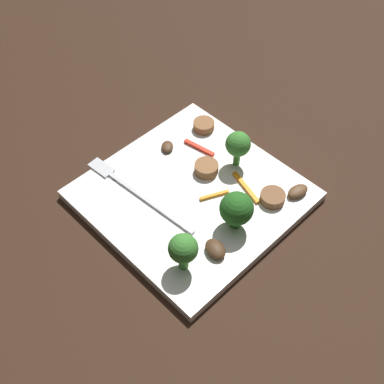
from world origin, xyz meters
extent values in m
plane|color=black|center=(0.00, 0.00, 0.00)|extent=(1.40, 1.40, 0.00)
cube|color=white|center=(0.00, 0.00, 0.01)|extent=(0.25, 0.25, 0.01)
cube|color=silver|center=(0.02, 0.05, 0.02)|extent=(0.15, 0.02, 0.00)
cube|color=silver|center=(0.11, 0.06, 0.01)|extent=(0.04, 0.02, 0.00)
cylinder|color=#408630|center=(-0.01, -0.08, 0.03)|extent=(0.01, 0.01, 0.03)
sphere|color=#387A2D|center=(-0.01, -0.08, 0.05)|extent=(0.03, 0.03, 0.03)
cylinder|color=#296420|center=(-0.07, 0.00, 0.02)|extent=(0.01, 0.01, 0.02)
sphere|color=#235B1E|center=(-0.07, 0.00, 0.05)|extent=(0.04, 0.04, 0.04)
cylinder|color=#408630|center=(-0.07, 0.08, 0.03)|extent=(0.01, 0.01, 0.03)
sphere|color=#387A2D|center=(-0.07, 0.08, 0.05)|extent=(0.03, 0.03, 0.03)
cylinder|color=brown|center=(-0.08, -0.06, 0.02)|extent=(0.04, 0.04, 0.01)
cylinder|color=brown|center=(0.01, -0.04, 0.02)|extent=(0.04, 0.04, 0.01)
cylinder|color=brown|center=(0.07, -0.10, 0.02)|extent=(0.04, 0.04, 0.01)
ellipsoid|color=#4C331E|center=(0.08, -0.03, 0.02)|extent=(0.03, 0.03, 0.01)
ellipsoid|color=brown|center=(-0.10, -0.09, 0.02)|extent=(0.02, 0.03, 0.01)
ellipsoid|color=#422B19|center=(-0.08, 0.04, 0.02)|extent=(0.03, 0.03, 0.01)
cube|color=orange|center=(-0.04, -0.05, 0.02)|extent=(0.06, 0.02, 0.00)
cube|color=orange|center=(-0.03, -0.02, 0.02)|extent=(0.02, 0.04, 0.00)
cube|color=red|center=(0.05, -0.06, 0.02)|extent=(0.05, 0.01, 0.00)
camera|label=1|loc=(-0.29, 0.29, 0.51)|focal=46.90mm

